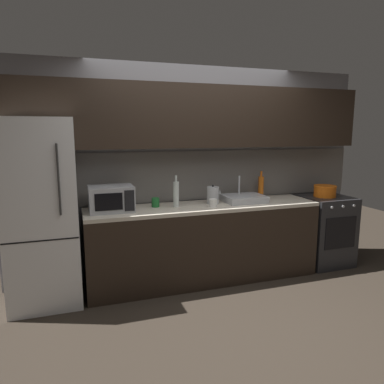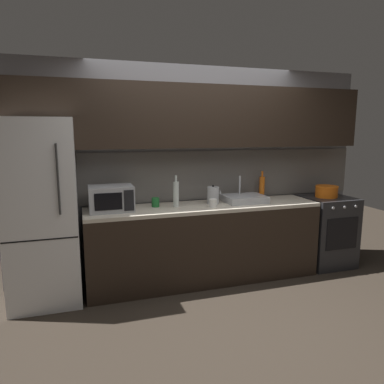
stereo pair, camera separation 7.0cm
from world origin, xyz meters
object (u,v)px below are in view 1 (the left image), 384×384
Objects in this scene: kettle at (213,195)px; mug_green at (156,202)px; oven_range at (324,230)px; refrigerator at (42,213)px; wine_bottle_clear at (176,194)px; mug_white at (213,203)px; wine_bottle_orange at (261,186)px; cooking_pot at (325,191)px; microwave at (111,199)px.

kettle reaches higher than mug_green.
kettle is (-1.57, 0.04, 0.55)m from oven_range.
oven_range is at bearing -0.02° from refrigerator.
refrigerator reaches higher than wine_bottle_clear.
refrigerator is 20.09× the size of mug_white.
wine_bottle_orange reaches higher than mug_green.
cooking_pot reaches higher than oven_range.
mug_white is at bearing -20.82° from wine_bottle_clear.
kettle is 2.17× the size of mug_green.
cooking_pot is at bearing -2.00° from mug_green.
refrigerator is 1.39m from wine_bottle_clear.
mug_white is at bearing -175.20° from cooking_pot.
mug_white is (-0.80, -0.36, -0.09)m from wine_bottle_orange.
mug_green reaches higher than oven_range.
kettle is (1.84, 0.04, 0.07)m from refrigerator.
cooking_pot is at bearing -1.42° from kettle.
oven_range is 1.71m from mug_white.
microwave is 2.05× the size of kettle.
mug_green is at bearing 160.72° from mug_white.
kettle is at bearing 0.98° from microwave.
wine_bottle_clear reaches higher than cooking_pot.
cooking_pot is (3.38, 0.00, 0.04)m from refrigerator.
kettle is 0.76m from wine_bottle_orange.
oven_range is 1.05m from wine_bottle_orange.
refrigerator reaches higher than oven_range.
microwave is 1.63× the size of cooking_pot.
mug_green is 0.37× the size of cooking_pot.
oven_range is 1.96× the size of microwave.
mug_white is at bearing -175.32° from oven_range.
microwave reaches higher than kettle.
mug_white is at bearing -19.28° from mug_green.
kettle is 0.19m from mug_white.
wine_bottle_clear is 3.82× the size of mug_white.
mug_green is (-0.61, 0.21, 0.01)m from mug_white.
refrigerator is 1.17m from mug_green.
cooking_pot is at bearing -0.34° from wine_bottle_clear.
refrigerator is at bearing 175.65° from mug_white.
wine_bottle_clear is (-1.19, -0.21, 0.01)m from wine_bottle_orange.
wine_bottle_clear is 0.25m from mug_green.
refrigerator is 2.59m from wine_bottle_orange.
mug_white is at bearing -155.81° from wine_bottle_orange.
refrigerator is 6.61× the size of cooking_pot.
wine_bottle_clear is (-0.45, -0.03, 0.05)m from kettle.
wine_bottle_clear is 0.43m from mug_white.
refrigerator is at bearing -180.00° from cooking_pot.
cooking_pot is at bearing 4.80° from mug_white.
cooking_pot is (1.54, -0.04, -0.03)m from kettle.
wine_bottle_orange is 1.20× the size of cooking_pot.
mug_green reaches higher than mug_white.
kettle reaches higher than oven_range.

